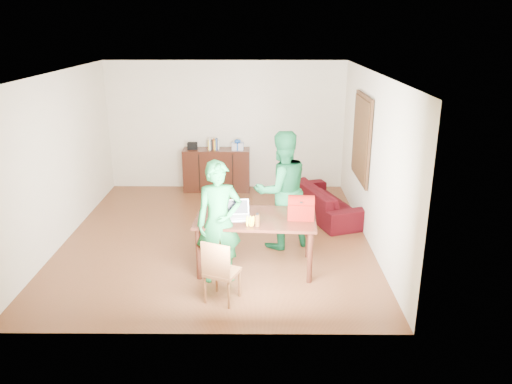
{
  "coord_description": "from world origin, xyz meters",
  "views": [
    {
      "loc": [
        0.7,
        -7.69,
        3.42
      ],
      "look_at": [
        0.66,
        -0.88,
        1.1
      ],
      "focal_mm": 35.0,
      "sensor_mm": 36.0,
      "label": 1
    }
  ],
  "objects_px": {
    "table": "(256,223)",
    "person_far": "(281,190)",
    "sofa": "(326,201)",
    "laptop": "(238,216)",
    "red_bag": "(301,210)",
    "person_near": "(219,222)",
    "bottle": "(257,220)",
    "chair": "(222,283)"
  },
  "relations": [
    {
      "from": "chair",
      "to": "bottle",
      "type": "bearing_deg",
      "value": 75.33
    },
    {
      "from": "bottle",
      "to": "person_far",
      "type": "bearing_deg",
      "value": 71.47
    },
    {
      "from": "table",
      "to": "bottle",
      "type": "distance_m",
      "value": 0.39
    },
    {
      "from": "table",
      "to": "person_near",
      "type": "bearing_deg",
      "value": -140.97
    },
    {
      "from": "table",
      "to": "chair",
      "type": "distance_m",
      "value": 1.12
    },
    {
      "from": "bottle",
      "to": "red_bag",
      "type": "height_order",
      "value": "red_bag"
    },
    {
      "from": "table",
      "to": "laptop",
      "type": "relative_size",
      "value": 4.95
    },
    {
      "from": "person_far",
      "to": "sofa",
      "type": "relative_size",
      "value": 0.98
    },
    {
      "from": "chair",
      "to": "person_far",
      "type": "height_order",
      "value": "person_far"
    },
    {
      "from": "table",
      "to": "chair",
      "type": "height_order",
      "value": "chair"
    },
    {
      "from": "person_near",
      "to": "chair",
      "type": "bearing_deg",
      "value": -94.8
    },
    {
      "from": "red_bag",
      "to": "sofa",
      "type": "bearing_deg",
      "value": 77.62
    },
    {
      "from": "chair",
      "to": "laptop",
      "type": "relative_size",
      "value": 2.44
    },
    {
      "from": "person_near",
      "to": "laptop",
      "type": "xyz_separation_m",
      "value": [
        0.25,
        0.28,
        -0.01
      ]
    },
    {
      "from": "table",
      "to": "red_bag",
      "type": "bearing_deg",
      "value": -1.89
    },
    {
      "from": "bottle",
      "to": "person_near",
      "type": "bearing_deg",
      "value": -178.18
    },
    {
      "from": "laptop",
      "to": "person_near",
      "type": "bearing_deg",
      "value": -137.04
    },
    {
      "from": "chair",
      "to": "laptop",
      "type": "bearing_deg",
      "value": 100.92
    },
    {
      "from": "table",
      "to": "bottle",
      "type": "relative_size",
      "value": 9.38
    },
    {
      "from": "chair",
      "to": "bottle",
      "type": "distance_m",
      "value": 0.98
    },
    {
      "from": "red_bag",
      "to": "sofa",
      "type": "xyz_separation_m",
      "value": [
        0.66,
        2.18,
        -0.65
      ]
    },
    {
      "from": "table",
      "to": "chair",
      "type": "relative_size",
      "value": 2.03
    },
    {
      "from": "chair",
      "to": "laptop",
      "type": "height_order",
      "value": "laptop"
    },
    {
      "from": "bottle",
      "to": "red_bag",
      "type": "distance_m",
      "value": 0.67
    },
    {
      "from": "red_bag",
      "to": "chair",
      "type": "bearing_deg",
      "value": -136.49
    },
    {
      "from": "person_near",
      "to": "red_bag",
      "type": "distance_m",
      "value": 1.17
    },
    {
      "from": "person_far",
      "to": "bottle",
      "type": "bearing_deg",
      "value": 48.3
    },
    {
      "from": "person_near",
      "to": "bottle",
      "type": "distance_m",
      "value": 0.52
    },
    {
      "from": "table",
      "to": "sofa",
      "type": "xyz_separation_m",
      "value": [
        1.29,
        2.12,
        -0.41
      ]
    },
    {
      "from": "table",
      "to": "red_bag",
      "type": "height_order",
      "value": "red_bag"
    },
    {
      "from": "bottle",
      "to": "red_bag",
      "type": "relative_size",
      "value": 0.51
    },
    {
      "from": "table",
      "to": "person_far",
      "type": "xyz_separation_m",
      "value": [
        0.39,
        0.78,
        0.25
      ]
    },
    {
      "from": "bottle",
      "to": "red_bag",
      "type": "xyz_separation_m",
      "value": [
        0.61,
        0.27,
        0.04
      ]
    },
    {
      "from": "table",
      "to": "bottle",
      "type": "height_order",
      "value": "bottle"
    },
    {
      "from": "sofa",
      "to": "bottle",
      "type": "bearing_deg",
      "value": 133.81
    },
    {
      "from": "table",
      "to": "laptop",
      "type": "height_order",
      "value": "laptop"
    },
    {
      "from": "sofa",
      "to": "laptop",
      "type": "bearing_deg",
      "value": 125.95
    },
    {
      "from": "person_near",
      "to": "sofa",
      "type": "xyz_separation_m",
      "value": [
        1.79,
        2.47,
        -0.58
      ]
    },
    {
      "from": "sofa",
      "to": "chair",
      "type": "bearing_deg",
      "value": 131.68
    },
    {
      "from": "chair",
      "to": "person_far",
      "type": "xyz_separation_m",
      "value": [
        0.83,
        1.7,
        0.69
      ]
    },
    {
      "from": "table",
      "to": "laptop",
      "type": "bearing_deg",
      "value": -161.17
    },
    {
      "from": "chair",
      "to": "bottle",
      "type": "xyz_separation_m",
      "value": [
        0.45,
        0.59,
        0.64
      ]
    }
  ]
}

